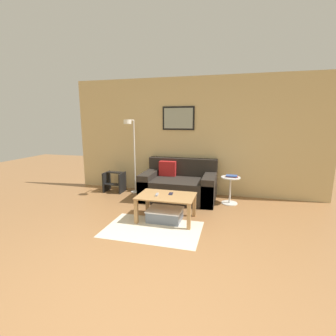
{
  "coord_description": "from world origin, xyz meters",
  "views": [
    {
      "loc": [
        0.83,
        -1.83,
        1.64
      ],
      "look_at": [
        -0.19,
        2.03,
        0.85
      ],
      "focal_mm": 26.0,
      "sensor_mm": 36.0,
      "label": 1
    }
  ],
  "objects_px": {
    "book_stack": "(232,176)",
    "cell_phone": "(171,194)",
    "couch": "(179,185)",
    "coffee_table": "(166,200)",
    "remote_control": "(157,195)",
    "step_stool": "(114,181)",
    "floor_lamp": "(131,145)",
    "side_table": "(230,188)",
    "storage_bin": "(165,215)"
  },
  "relations": [
    {
      "from": "book_stack",
      "to": "cell_phone",
      "type": "xyz_separation_m",
      "value": [
        -0.98,
        -1.03,
        -0.13
      ]
    },
    {
      "from": "couch",
      "to": "coffee_table",
      "type": "bearing_deg",
      "value": -88.31
    },
    {
      "from": "couch",
      "to": "remote_control",
      "type": "bearing_deg",
      "value": -95.56
    },
    {
      "from": "step_stool",
      "to": "coffee_table",
      "type": "bearing_deg",
      "value": -38.45
    },
    {
      "from": "floor_lamp",
      "to": "step_stool",
      "type": "distance_m",
      "value": 0.99
    },
    {
      "from": "coffee_table",
      "to": "side_table",
      "type": "xyz_separation_m",
      "value": [
        1.01,
        1.11,
        -0.02
      ]
    },
    {
      "from": "coffee_table",
      "to": "side_table",
      "type": "height_order",
      "value": "side_table"
    },
    {
      "from": "remote_control",
      "to": "step_stool",
      "type": "height_order",
      "value": "step_stool"
    },
    {
      "from": "coffee_table",
      "to": "remote_control",
      "type": "height_order",
      "value": "remote_control"
    },
    {
      "from": "side_table",
      "to": "coffee_table",
      "type": "bearing_deg",
      "value": -132.4
    },
    {
      "from": "floor_lamp",
      "to": "side_table",
      "type": "bearing_deg",
      "value": -2.04
    },
    {
      "from": "coffee_table",
      "to": "floor_lamp",
      "type": "xyz_separation_m",
      "value": [
        -1.11,
        1.18,
        0.75
      ]
    },
    {
      "from": "cell_phone",
      "to": "floor_lamp",
      "type": "bearing_deg",
      "value": 130.52
    },
    {
      "from": "couch",
      "to": "floor_lamp",
      "type": "distance_m",
      "value": 1.35
    },
    {
      "from": "remote_control",
      "to": "step_stool",
      "type": "distance_m",
      "value": 1.95
    },
    {
      "from": "coffee_table",
      "to": "step_stool",
      "type": "distance_m",
      "value": 2.04
    },
    {
      "from": "storage_bin",
      "to": "cell_phone",
      "type": "xyz_separation_m",
      "value": [
        0.07,
        0.12,
        0.33
      ]
    },
    {
      "from": "couch",
      "to": "floor_lamp",
      "type": "height_order",
      "value": "floor_lamp"
    },
    {
      "from": "couch",
      "to": "book_stack",
      "type": "distance_m",
      "value": 1.1
    },
    {
      "from": "side_table",
      "to": "cell_phone",
      "type": "height_order",
      "value": "side_table"
    },
    {
      "from": "coffee_table",
      "to": "storage_bin",
      "type": "relative_size",
      "value": 1.64
    },
    {
      "from": "remote_control",
      "to": "cell_phone",
      "type": "height_order",
      "value": "remote_control"
    },
    {
      "from": "couch",
      "to": "cell_phone",
      "type": "height_order",
      "value": "couch"
    },
    {
      "from": "coffee_table",
      "to": "storage_bin",
      "type": "xyz_separation_m",
      "value": [
        -0.01,
        -0.03,
        -0.25
      ]
    },
    {
      "from": "side_table",
      "to": "remote_control",
      "type": "distance_m",
      "value": 1.63
    },
    {
      "from": "book_stack",
      "to": "step_stool",
      "type": "xyz_separation_m",
      "value": [
        -2.62,
        0.14,
        -0.31
      ]
    },
    {
      "from": "side_table",
      "to": "book_stack",
      "type": "relative_size",
      "value": 2.33
    },
    {
      "from": "storage_bin",
      "to": "cell_phone",
      "type": "relative_size",
      "value": 4.05
    },
    {
      "from": "storage_bin",
      "to": "side_table",
      "type": "relative_size",
      "value": 1.05
    },
    {
      "from": "couch",
      "to": "floor_lamp",
      "type": "bearing_deg",
      "value": 178.71
    },
    {
      "from": "book_stack",
      "to": "cell_phone",
      "type": "height_order",
      "value": "book_stack"
    },
    {
      "from": "remote_control",
      "to": "step_stool",
      "type": "relative_size",
      "value": 0.33
    },
    {
      "from": "couch",
      "to": "side_table",
      "type": "relative_size",
      "value": 2.78
    },
    {
      "from": "floor_lamp",
      "to": "cell_phone",
      "type": "bearing_deg",
      "value": -43.15
    },
    {
      "from": "storage_bin",
      "to": "cell_phone",
      "type": "height_order",
      "value": "cell_phone"
    },
    {
      "from": "couch",
      "to": "coffee_table",
      "type": "xyz_separation_m",
      "value": [
        0.03,
        -1.16,
        0.06
      ]
    },
    {
      "from": "coffee_table",
      "to": "floor_lamp",
      "type": "distance_m",
      "value": 1.78
    },
    {
      "from": "storage_bin",
      "to": "book_stack",
      "type": "xyz_separation_m",
      "value": [
        1.04,
        1.16,
        0.46
      ]
    },
    {
      "from": "coffee_table",
      "to": "step_stool",
      "type": "height_order",
      "value": "step_stool"
    },
    {
      "from": "couch",
      "to": "cell_phone",
      "type": "distance_m",
      "value": 1.08
    },
    {
      "from": "couch",
      "to": "step_stool",
      "type": "height_order",
      "value": "couch"
    },
    {
      "from": "side_table",
      "to": "step_stool",
      "type": "bearing_deg",
      "value": 176.47
    },
    {
      "from": "cell_phone",
      "to": "step_stool",
      "type": "distance_m",
      "value": 2.03
    },
    {
      "from": "coffee_table",
      "to": "step_stool",
      "type": "relative_size",
      "value": 2.05
    },
    {
      "from": "floor_lamp",
      "to": "cell_phone",
      "type": "xyz_separation_m",
      "value": [
        1.16,
        -1.09,
        -0.67
      ]
    },
    {
      "from": "couch",
      "to": "cell_phone",
      "type": "relative_size",
      "value": 10.77
    },
    {
      "from": "side_table",
      "to": "floor_lamp",
      "type": "bearing_deg",
      "value": 177.96
    },
    {
      "from": "couch",
      "to": "storage_bin",
      "type": "xyz_separation_m",
      "value": [
        0.02,
        -1.19,
        -0.19
      ]
    },
    {
      "from": "coffee_table",
      "to": "remote_control",
      "type": "xyz_separation_m",
      "value": [
        -0.15,
        -0.03,
        0.09
      ]
    },
    {
      "from": "cell_phone",
      "to": "book_stack",
      "type": "bearing_deg",
      "value": 40.32
    }
  ]
}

